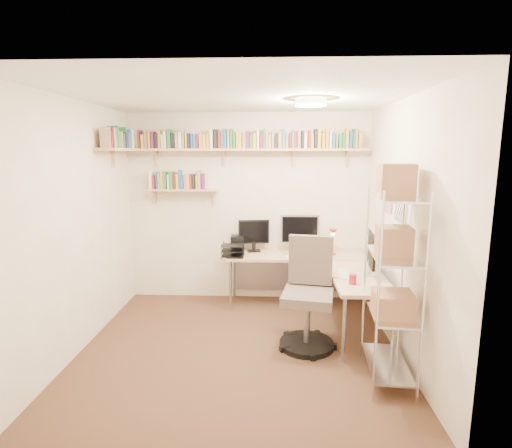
{
  "coord_description": "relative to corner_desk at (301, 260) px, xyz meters",
  "views": [
    {
      "loc": [
        0.33,
        -3.82,
        1.99
      ],
      "look_at": [
        0.15,
        0.55,
        1.2
      ],
      "focal_mm": 28.0,
      "sensor_mm": 36.0,
      "label": 1
    }
  ],
  "objects": [
    {
      "name": "ground",
      "position": [
        -0.69,
        -0.99,
        -0.68
      ],
      "size": [
        3.2,
        3.2,
        0.0
      ],
      "primitive_type": "plane",
      "color": "#42301C",
      "rests_on": "ground"
    },
    {
      "name": "room_shell",
      "position": [
        -0.69,
        -0.98,
        0.87
      ],
      "size": [
        3.24,
        3.04,
        2.52
      ],
      "color": "beige",
      "rests_on": "ground"
    },
    {
      "name": "office_chair",
      "position": [
        0.02,
        -0.87,
        -0.2
      ],
      "size": [
        0.6,
        0.61,
        1.13
      ],
      "rotation": [
        0.0,
        0.0,
        -0.18
      ],
      "color": "black",
      "rests_on": "ground"
    },
    {
      "name": "wall_shelves",
      "position": [
        -1.1,
        0.31,
        1.35
      ],
      "size": [
        3.12,
        1.09,
        0.8
      ],
      "color": "#DAAE7B",
      "rests_on": "ground"
    },
    {
      "name": "wire_rack",
      "position": [
        0.67,
        -1.48,
        0.5
      ],
      "size": [
        0.42,
        0.77,
        1.89
      ],
      "rotation": [
        0.0,
        0.0,
        -0.09
      ],
      "color": "silver",
      "rests_on": "ground"
    },
    {
      "name": "corner_desk",
      "position": [
        0.0,
        0.0,
        0.0
      ],
      "size": [
        1.83,
        1.78,
        1.19
      ],
      "color": "#D7B08B",
      "rests_on": "ground"
    }
  ]
}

